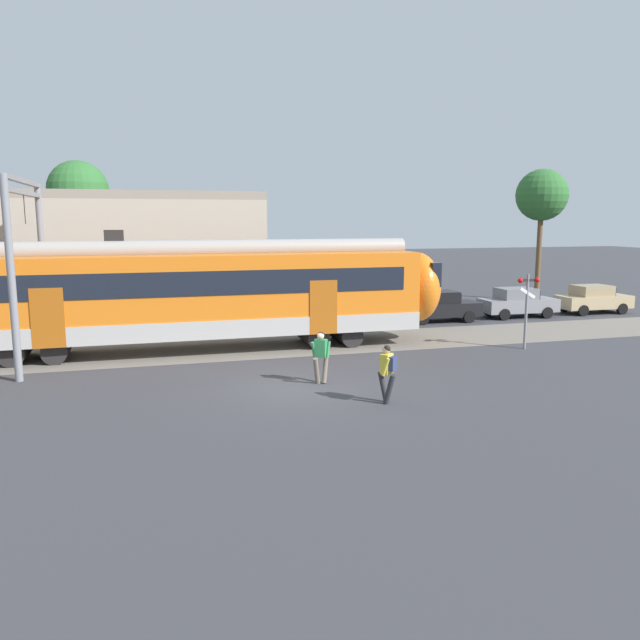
% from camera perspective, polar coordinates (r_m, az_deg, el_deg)
% --- Properties ---
extents(ground_plane, '(160.00, 160.00, 0.00)m').
position_cam_1_polar(ground_plane, '(19.26, -2.01, -6.24)').
color(ground_plane, '#38383D').
extents(pedestrian_green, '(0.67, 0.54, 1.67)m').
position_cam_1_polar(pedestrian_green, '(19.58, 0.11, -3.00)').
color(pedestrian_green, '#6B6051').
rests_on(pedestrian_green, ground).
extents(pedestrian_yellow, '(0.50, 0.69, 1.67)m').
position_cam_1_polar(pedestrian_yellow, '(17.59, 6.17, -4.47)').
color(pedestrian_yellow, '#28282D').
rests_on(pedestrian_yellow, ground).
extents(parked_car_black, '(4.04, 1.84, 1.54)m').
position_cam_1_polar(parked_car_black, '(31.95, 10.84, 1.26)').
color(parked_car_black, black).
rests_on(parked_car_black, ground).
extents(parked_car_grey, '(4.04, 1.83, 1.54)m').
position_cam_1_polar(parked_car_grey, '(34.38, 17.61, 1.55)').
color(parked_car_grey, gray).
rests_on(parked_car_grey, ground).
extents(parked_car_tan, '(4.01, 1.79, 1.54)m').
position_cam_1_polar(parked_car_tan, '(37.28, 23.70, 1.77)').
color(parked_car_tan, tan).
rests_on(parked_car_tan, ground).
extents(catenary_gantry, '(0.24, 6.64, 6.53)m').
position_cam_1_polar(catenary_gantry, '(24.80, -25.22, 6.46)').
color(catenary_gantry, gray).
rests_on(catenary_gantry, ground).
extents(crossing_signal, '(0.96, 0.22, 3.00)m').
position_cam_1_polar(crossing_signal, '(25.90, 18.41, 1.83)').
color(crossing_signal, gray).
rests_on(crossing_signal, ground).
extents(background_building, '(18.09, 5.00, 9.20)m').
position_cam_1_polar(background_building, '(31.95, -21.92, 5.13)').
color(background_building, '#B2A899').
rests_on(background_building, ground).
extents(street_tree_right, '(3.18, 3.18, 8.17)m').
position_cam_1_polar(street_tree_right, '(41.71, 19.63, 10.63)').
color(street_tree_right, brown).
rests_on(street_tree_right, ground).
extents(street_tree_left, '(3.26, 3.26, 8.25)m').
position_cam_1_polar(street_tree_left, '(36.91, -21.25, 10.84)').
color(street_tree_left, brown).
rests_on(street_tree_left, ground).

